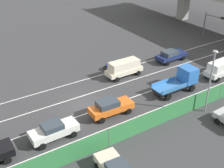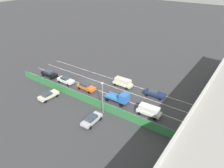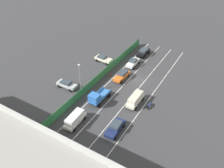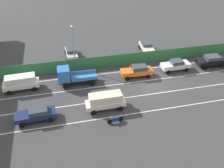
# 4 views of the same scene
# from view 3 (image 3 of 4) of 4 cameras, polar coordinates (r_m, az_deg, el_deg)

# --- Properties ---
(ground_plane) EXTENTS (300.00, 300.00, 0.00)m
(ground_plane) POSITION_cam_3_polar(r_m,az_deg,el_deg) (53.25, 6.13, 1.03)
(ground_plane) COLOR #38383A
(lane_line_left_edge) EXTENTS (0.14, 47.97, 0.01)m
(lane_line_left_edge) POSITION_cam_3_polar(r_m,az_deg,el_deg) (47.36, 8.46, -4.36)
(lane_line_left_edge) COLOR silver
(lane_line_left_edge) RESTS_ON ground
(lane_line_mid_left) EXTENTS (0.14, 47.97, 0.01)m
(lane_line_mid_left) POSITION_cam_3_polar(r_m,az_deg,el_deg) (48.33, 4.84, -3.07)
(lane_line_mid_left) COLOR silver
(lane_line_mid_left) RESTS_ON ground
(lane_line_mid_right) EXTENTS (0.14, 47.97, 0.01)m
(lane_line_mid_right) POSITION_cam_3_polar(r_m,az_deg,el_deg) (49.51, 1.37, -1.82)
(lane_line_mid_right) COLOR silver
(lane_line_mid_right) RESTS_ON ground
(lane_line_right_edge) EXTENTS (0.14, 47.97, 0.01)m
(lane_line_right_edge) POSITION_cam_3_polar(r_m,az_deg,el_deg) (50.88, -1.91, -0.63)
(lane_line_right_edge) COLOR silver
(lane_line_right_edge) RESTS_ON ground
(green_fence) EXTENTS (0.10, 44.07, 1.87)m
(green_fence) POSITION_cam_3_polar(r_m,az_deg,el_deg) (51.34, -4.00, 0.95)
(green_fence) COLOR #2D753D
(green_fence) RESTS_ON ground
(car_sedan_black) EXTENTS (2.17, 4.74, 1.75)m
(car_sedan_black) POSITION_cam_3_polar(r_m,az_deg,el_deg) (62.62, 7.67, 7.72)
(car_sedan_black) COLOR black
(car_sedan_black) RESTS_ON ground
(car_van_cream) EXTENTS (1.97, 4.88, 2.10)m
(car_van_cream) POSITION_cam_3_polar(r_m,az_deg,el_deg) (45.96, 5.71, -3.61)
(car_van_cream) COLOR beige
(car_van_cream) RESTS_ON ground
(car_taxi_orange) EXTENTS (2.08, 4.71, 1.74)m
(car_taxi_orange) POSITION_cam_3_polar(r_m,az_deg,el_deg) (52.77, 2.41, 2.12)
(car_taxi_orange) COLOR orange
(car_taxi_orange) RESTS_ON ground
(car_van_white) EXTENTS (2.18, 4.86, 2.10)m
(car_van_white) POSITION_cam_3_polar(r_m,az_deg,el_deg) (42.19, -9.01, -8.34)
(car_van_white) COLOR silver
(car_van_white) RESTS_ON ground
(car_sedan_navy) EXTENTS (2.20, 4.72, 1.58)m
(car_sedan_navy) POSITION_cam_3_polar(r_m,az_deg,el_deg) (40.68, 0.78, -10.50)
(car_sedan_navy) COLOR navy
(car_sedan_navy) RESTS_ON ground
(car_hatchback_white) EXTENTS (1.98, 4.47, 1.67)m
(car_hatchback_white) POSITION_cam_3_polar(r_m,az_deg,el_deg) (57.77, 5.11, 5.24)
(car_hatchback_white) COLOR silver
(car_hatchback_white) RESTS_ON ground
(flatbed_truck_blue) EXTENTS (2.28, 5.47, 2.64)m
(flatbed_truck_blue) POSITION_cam_3_polar(r_m,az_deg,el_deg) (45.87, -3.67, -3.34)
(flatbed_truck_blue) COLOR black
(flatbed_truck_blue) RESTS_ON ground
(motorcycle) EXTENTS (0.60, 1.95, 0.93)m
(motorcycle) POSITION_cam_3_polar(r_m,az_deg,el_deg) (46.04, 9.09, -5.07)
(motorcycle) COLOR black
(motorcycle) RESTS_ON ground
(parked_sedan_cream) EXTENTS (4.64, 2.30, 1.59)m
(parked_sedan_cream) POSITION_cam_3_polar(r_m,az_deg,el_deg) (59.25, -2.13, 6.20)
(parked_sedan_cream) COLOR beige
(parked_sedan_cream) RESTS_ON ground
(parked_wagon_silver) EXTENTS (4.54, 2.08, 1.55)m
(parked_wagon_silver) POSITION_cam_3_polar(r_m,az_deg,el_deg) (51.06, -10.98, -0.01)
(parked_wagon_silver) COLOR #B2B5B7
(parked_wagon_silver) RESTS_ON ground
(traffic_light) EXTENTS (3.61, 0.97, 4.88)m
(traffic_light) POSITION_cam_3_polar(r_m,az_deg,el_deg) (33.00, -5.79, -18.91)
(traffic_light) COLOR #47474C
(traffic_light) RESTS_ON ground
(street_lamp) EXTENTS (0.60, 0.36, 6.90)m
(street_lamp) POSITION_cam_3_polar(r_m,az_deg,el_deg) (47.23, -7.79, 2.00)
(street_lamp) COLOR gray
(street_lamp) RESTS_ON ground
(traffic_cone) EXTENTS (0.47, 0.47, 0.68)m
(traffic_cone) POSITION_cam_3_polar(r_m,az_deg,el_deg) (54.14, -0.40, 2.32)
(traffic_cone) COLOR orange
(traffic_cone) RESTS_ON ground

